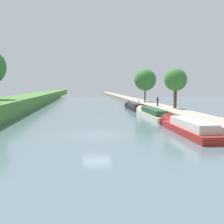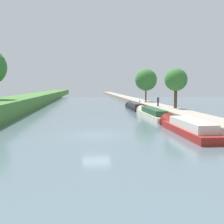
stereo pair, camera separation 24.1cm
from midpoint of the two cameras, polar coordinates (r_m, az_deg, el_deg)
ground_plane at (r=24.22m, az=-3.08°, el=-4.77°), size 160.00×160.00×0.00m
right_towpath at (r=27.30m, az=22.21°, el=-2.93°), size 3.48×260.00×1.01m
stone_quay at (r=26.47m, az=18.64°, el=-3.01°), size 0.25×260.00×1.06m
narrowboat_red at (r=25.88m, az=15.58°, el=-3.09°), size 2.10×10.98×2.05m
narrowboat_cream at (r=38.38m, az=8.47°, el=-0.23°), size 1.88×13.11×1.88m
narrowboat_black at (r=50.58m, az=4.90°, el=1.16°), size 1.91×11.07×1.86m
tree_rightbank_midnear at (r=41.14m, az=13.59°, el=6.63°), size 3.36×3.36×5.94m
tree_rightbank_midfar at (r=58.04m, az=7.35°, el=6.79°), size 4.64×4.64×6.96m
person_walking at (r=44.56m, az=9.90°, el=2.31°), size 0.34×0.34×1.66m
mooring_bollard_far at (r=55.21m, az=6.03°, el=2.30°), size 0.16×0.16×0.45m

